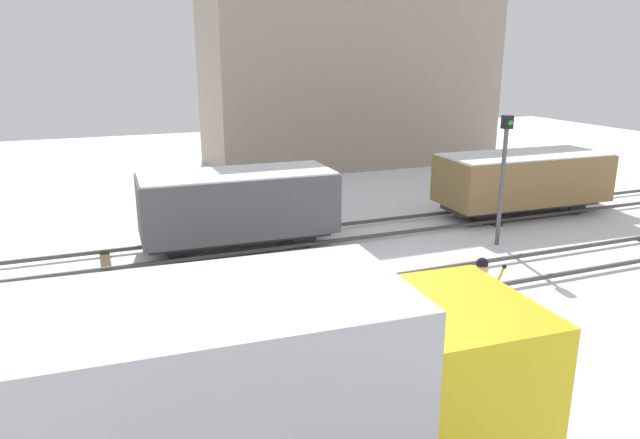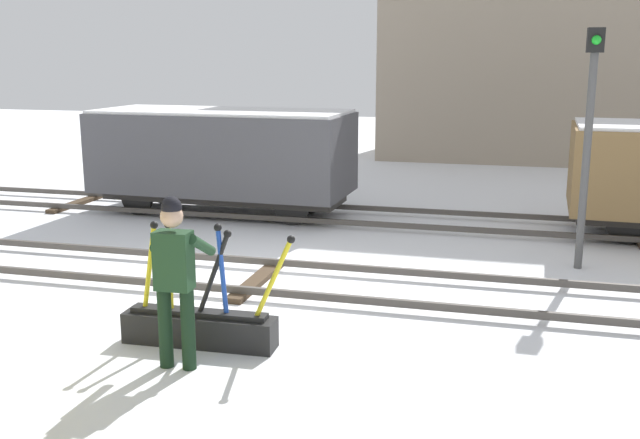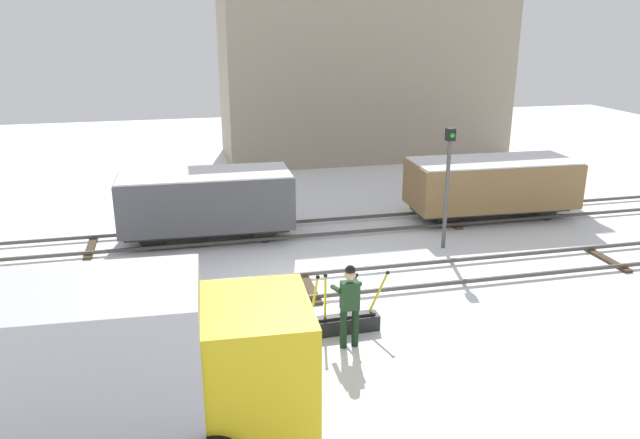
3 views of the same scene
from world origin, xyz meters
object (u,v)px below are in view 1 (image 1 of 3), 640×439
Objects in this scene: switch_lever_frame at (454,327)px; freight_car_mid_siding at (238,205)px; signal_post at (504,167)px; freight_car_back_track at (523,179)px; rail_worker at (478,300)px; delivery_truck at (280,395)px.

freight_car_mid_siding is (-2.48, 6.83, 1.02)m from switch_lever_frame.
signal_post is 0.64× the size of freight_car_back_track.
signal_post is 3.83m from freight_car_back_track.
rail_worker is 0.33× the size of freight_car_back_track.
switch_lever_frame is at bearing -68.29° from freight_car_mid_siding.
switch_lever_frame is 10.01m from freight_car_back_track.
freight_car_mid_siding reaches higher than freight_car_back_track.
signal_post is at bearing -137.42° from freight_car_back_track.
signal_post reaches higher than freight_car_back_track.
delivery_truck is (-4.46, -3.07, 1.39)m from switch_lever_frame.
switch_lever_frame is 0.38× the size of freight_car_mid_siding.
freight_car_back_track is (7.25, 6.83, 0.97)m from switch_lever_frame.
freight_car_mid_siding is (-9.73, 0.00, 0.05)m from freight_car_back_track.
signal_post is at bearing 42.93° from switch_lever_frame.
rail_worker is 6.83m from signal_post.
signal_post reaches higher than freight_car_mid_siding.
rail_worker is at bearing -89.36° from switch_lever_frame.
switch_lever_frame is 0.56× the size of signal_post.
delivery_truck is 1.64× the size of signal_post.
delivery_truck is 1.05× the size of freight_car_back_track.
freight_car_back_track is 9.73m from freight_car_mid_siding.
freight_car_back_track is (2.80, 2.40, -1.04)m from signal_post.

